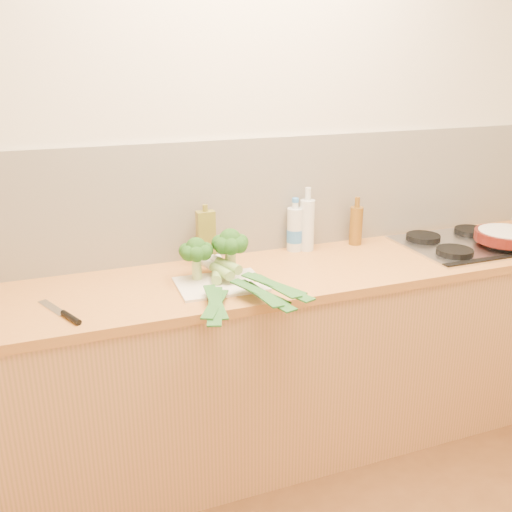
{
  "coord_description": "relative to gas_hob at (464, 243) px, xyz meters",
  "views": [
    {
      "loc": [
        -0.89,
        -0.95,
        1.79
      ],
      "look_at": [
        -0.12,
        1.1,
        1.02
      ],
      "focal_mm": 40.0,
      "sensor_mm": 36.0,
      "label": 1
    }
  ],
  "objects": [
    {
      "name": "counter",
      "position": [
        -1.02,
        0.0,
        -0.46
      ],
      "size": [
        3.2,
        0.62,
        0.9
      ],
      "color": "tan",
      "rests_on": "ground"
    },
    {
      "name": "room_shell",
      "position": [
        -1.02,
        0.29,
        0.26
      ],
      "size": [
        3.5,
        3.5,
        3.5
      ],
      "color": "beige",
      "rests_on": "ground"
    },
    {
      "name": "leek_back",
      "position": [
        -1.21,
        -0.11,
        0.06
      ],
      "size": [
        0.26,
        0.63,
        0.04
      ],
      "rotation": [
        0.0,
        0.0,
        0.34
      ],
      "color": "white",
      "rests_on": "chopping_board"
    },
    {
      "name": "gas_hob",
      "position": [
        0.0,
        0.0,
        0.0
      ],
      "size": [
        0.58,
        0.5,
        0.04
      ],
      "color": "silver",
      "rests_on": "counter"
    },
    {
      "name": "leek_mid",
      "position": [
        -1.25,
        -0.12,
        0.04
      ],
      "size": [
        0.2,
        0.64,
        0.04
      ],
      "rotation": [
        0.0,
        0.0,
        0.23
      ],
      "color": "white",
      "rests_on": "chopping_board"
    },
    {
      "name": "skillet",
      "position": [
        0.17,
        -0.1,
        0.05
      ],
      "size": [
        0.44,
        0.3,
        0.05
      ],
      "rotation": [
        0.0,
        0.0,
        -0.11
      ],
      "color": "#52140D",
      "rests_on": "gas_hob"
    },
    {
      "name": "chopping_board",
      "position": [
        -1.28,
        -0.07,
        -0.01
      ],
      "size": [
        0.36,
        0.27,
        0.01
      ],
      "primitive_type": "cube",
      "rotation": [
        0.0,
        0.0,
        -0.03
      ],
      "color": "white",
      "rests_on": "counter"
    },
    {
      "name": "broccoli_right",
      "position": [
        -1.21,
        0.02,
        0.13
      ],
      "size": [
        0.15,
        0.16,
        0.2
      ],
      "color": "#ACC371",
      "rests_on": "chopping_board"
    },
    {
      "name": "glass_bottle",
      "position": [
        -0.75,
        0.22,
        0.11
      ],
      "size": [
        0.07,
        0.07,
        0.31
      ],
      "color": "silver",
      "rests_on": "counter"
    },
    {
      "name": "chefs_knife",
      "position": [
        -1.89,
        -0.16,
        -0.01
      ],
      "size": [
        0.14,
        0.28,
        0.02
      ],
      "rotation": [
        0.0,
        0.0,
        0.41
      ],
      "color": "silver",
      "rests_on": "counter"
    },
    {
      "name": "water_bottle",
      "position": [
        -0.81,
        0.24,
        0.08
      ],
      "size": [
        0.08,
        0.08,
        0.24
      ],
      "color": "silver",
      "rests_on": "counter"
    },
    {
      "name": "amber_bottle",
      "position": [
        -0.49,
        0.22,
        0.09
      ],
      "size": [
        0.06,
        0.06,
        0.24
      ],
      "color": "brown",
      "rests_on": "counter"
    },
    {
      "name": "leek_front",
      "position": [
        -1.3,
        -0.09,
        0.02
      ],
      "size": [
        0.26,
        0.67,
        0.04
      ],
      "rotation": [
        0.0,
        0.0,
        -0.32
      ],
      "color": "white",
      "rests_on": "chopping_board"
    },
    {
      "name": "oil_tin",
      "position": [
        -1.26,
        0.21,
        0.11
      ],
      "size": [
        0.08,
        0.05,
        0.27
      ],
      "color": "olive",
      "rests_on": "counter"
    },
    {
      "name": "broccoli_left",
      "position": [
        -1.36,
        0.02,
        0.12
      ],
      "size": [
        0.14,
        0.14,
        0.18
      ],
      "color": "#ACC371",
      "rests_on": "chopping_board"
    }
  ]
}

